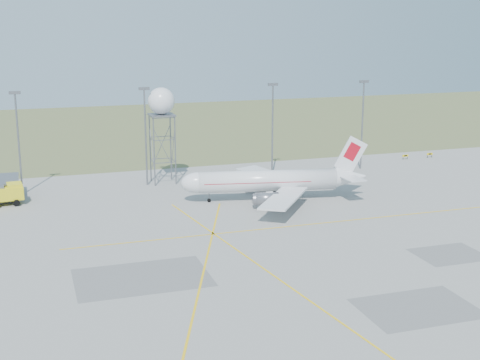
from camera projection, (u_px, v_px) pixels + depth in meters
name	position (u px, v px, depth m)	size (l,w,h in m)	color
ground	(324.00, 302.00, 82.35)	(400.00, 400.00, 0.00)	#A4A39E
grass_strip	(136.00, 129.00, 211.72)	(400.00, 120.00, 0.03)	#596939
mast_a	(18.00, 134.00, 129.97)	(2.20, 0.50, 20.50)	slate
mast_b	(145.00, 128.00, 137.49)	(2.20, 0.50, 20.50)	slate
mast_c	(273.00, 122.00, 145.90)	(2.20, 0.50, 20.50)	slate
mast_d	(363.00, 117.00, 152.51)	(2.20, 0.50, 20.50)	slate
taxi_sign_near	(405.00, 156.00, 165.38)	(1.60, 0.17, 1.20)	black
taxi_sign_far	(430.00, 154.00, 167.49)	(1.60, 0.17, 1.20)	black
airliner_main	(270.00, 181.00, 127.73)	(35.91, 34.42, 12.26)	silver
radar_tower	(162.00, 130.00, 139.62)	(5.59, 5.59, 20.22)	slate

